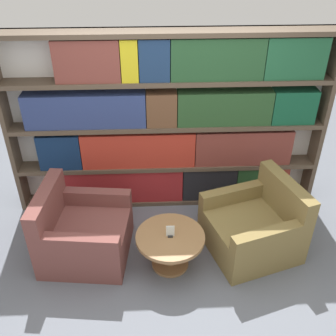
# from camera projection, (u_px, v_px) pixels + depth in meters

# --- Properties ---
(ground_plane) EXTENTS (14.00, 14.00, 0.00)m
(ground_plane) POSITION_uv_depth(u_px,v_px,m) (173.00, 283.00, 3.89)
(ground_plane) COLOR slate
(bookshelf) EXTENTS (3.59, 0.30, 2.11)m
(bookshelf) POSITION_uv_depth(u_px,v_px,m) (171.00, 126.00, 4.48)
(bookshelf) COLOR silver
(bookshelf) RESTS_ON ground_plane
(armchair_left) EXTENTS (0.95, 0.93, 0.80)m
(armchair_left) POSITION_uv_depth(u_px,v_px,m) (82.00, 233.00, 4.09)
(armchair_left) COLOR brown
(armchair_left) RESTS_ON ground_plane
(armchair_right) EXTENTS (1.08, 1.06, 0.80)m
(armchair_right) POSITION_uv_depth(u_px,v_px,m) (255.00, 228.00, 4.17)
(armchair_right) COLOR olive
(armchair_right) RESTS_ON ground_plane
(coffee_table) EXTENTS (0.69, 0.69, 0.40)m
(coffee_table) POSITION_uv_depth(u_px,v_px,m) (170.00, 244.00, 3.95)
(coffee_table) COLOR olive
(coffee_table) RESTS_ON ground_plane
(table_sign) EXTENTS (0.08, 0.06, 0.13)m
(table_sign) POSITION_uv_depth(u_px,v_px,m) (170.00, 232.00, 3.86)
(table_sign) COLOR black
(table_sign) RESTS_ON coffee_table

